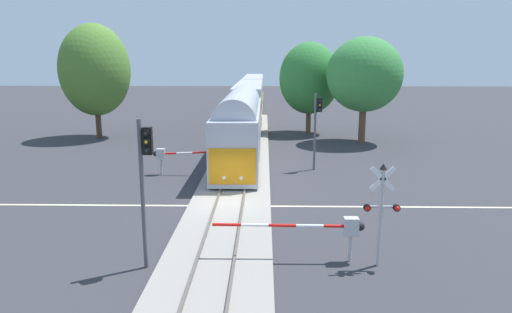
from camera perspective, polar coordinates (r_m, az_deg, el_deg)
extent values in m
plane|color=#333338|center=(25.33, -3.21, -6.08)|extent=(220.00, 220.00, 0.00)
cube|color=beige|center=(25.33, -3.21, -6.07)|extent=(44.00, 0.20, 0.01)
cube|color=gray|center=(25.30, -3.21, -5.89)|extent=(4.40, 80.00, 0.18)
cube|color=#56514C|center=(25.32, -4.84, -5.52)|extent=(0.10, 80.00, 0.14)
cube|color=#56514C|center=(25.21, -1.58, -5.56)|extent=(0.10, 80.00, 0.14)
cube|color=#B2B7C1|center=(35.47, -1.94, 2.93)|extent=(3.00, 17.52, 3.90)
cube|color=orange|center=(26.98, -2.91, -1.23)|extent=(2.76, 0.08, 2.15)
cylinder|color=#B2B7C1|center=(35.23, -1.96, 5.87)|extent=(2.76, 15.77, 2.76)
sphere|color=#F4F2CC|center=(27.17, -3.95, -2.63)|extent=(0.24, 0.24, 0.24)
sphere|color=#F4F2CC|center=(27.10, -1.84, -2.65)|extent=(0.24, 0.24, 0.24)
cube|color=silver|center=(55.78, -0.84, 6.61)|extent=(3.00, 21.73, 4.60)
cube|color=black|center=(55.73, 0.72, 6.91)|extent=(0.04, 19.56, 0.90)
cube|color=gold|center=(55.87, 0.73, 5.43)|extent=(0.04, 19.99, 0.36)
cube|color=silver|center=(78.33, -0.28, 8.16)|extent=(3.00, 21.73, 4.60)
cube|color=black|center=(78.29, 0.84, 8.38)|extent=(0.04, 19.56, 0.90)
cube|color=gold|center=(78.40, 0.84, 7.32)|extent=(0.04, 19.99, 0.36)
cylinder|color=#B7B7BC|center=(18.92, 11.47, -10.95)|extent=(0.14, 0.14, 1.10)
cube|color=#B7B7BC|center=(18.59, 11.59, -8.39)|extent=(0.56, 0.40, 0.70)
sphere|color=black|center=(18.66, 12.65, -8.37)|extent=(0.36, 0.36, 0.36)
cylinder|color=red|center=(18.50, 9.94, -8.42)|extent=(1.07, 0.12, 0.13)
cylinder|color=white|center=(18.36, 6.61, -8.44)|extent=(1.07, 0.12, 0.13)
cylinder|color=red|center=(18.29, 3.24, -8.44)|extent=(1.07, 0.12, 0.13)
cylinder|color=white|center=(18.28, -0.14, -8.41)|extent=(1.07, 0.12, 0.13)
cylinder|color=red|center=(18.33, -3.52, -8.35)|extent=(1.07, 0.12, 0.13)
sphere|color=red|center=(18.38, -5.19, -8.31)|extent=(0.14, 0.14, 0.14)
cylinder|color=#B2B2B7|center=(18.33, 15.02, -7.36)|extent=(0.14, 0.14, 3.81)
cube|color=white|center=(17.86, 15.31, -2.66)|extent=(0.98, 0.05, 0.98)
cube|color=white|center=(17.86, 15.31, -2.66)|extent=(0.98, 0.05, 0.98)
cube|color=#B2B2B7|center=(18.18, 15.10, -5.99)|extent=(1.10, 0.08, 0.08)
cylinder|color=black|center=(17.97, 13.47, -6.13)|extent=(0.26, 0.18, 0.26)
cylinder|color=black|center=(18.23, 16.86, -6.05)|extent=(0.26, 0.18, 0.26)
sphere|color=red|center=(17.87, 13.53, -6.23)|extent=(0.20, 0.20, 0.20)
sphere|color=red|center=(18.14, 16.95, -6.15)|extent=(0.20, 0.20, 0.20)
cone|color=black|center=(17.77, 15.37, -1.18)|extent=(0.28, 0.28, 0.22)
cylinder|color=#B7B7BC|center=(32.53, -11.55, -1.22)|extent=(0.14, 0.14, 1.10)
cube|color=#B7B7BC|center=(32.34, -11.62, 0.33)|extent=(0.56, 0.40, 0.70)
sphere|color=black|center=(32.42, -12.22, 0.33)|extent=(0.36, 0.36, 0.36)
cylinder|color=red|center=(32.22, -10.67, 0.36)|extent=(1.10, 0.12, 0.16)
cylinder|color=white|center=(32.01, -8.76, 0.43)|extent=(1.10, 0.12, 0.16)
cylinder|color=red|center=(31.83, -6.82, 0.50)|extent=(1.10, 0.12, 0.16)
cylinder|color=white|center=(31.69, -4.86, 0.56)|extent=(1.10, 0.12, 0.16)
cylinder|color=red|center=(31.59, -2.89, 0.63)|extent=(1.10, 0.12, 0.16)
sphere|color=red|center=(31.55, -1.90, 0.66)|extent=(0.14, 0.14, 0.14)
cylinder|color=#4C4C51|center=(17.74, -13.74, -4.69)|extent=(0.16, 0.16, 5.72)
cube|color=black|center=(17.21, -13.17, 1.87)|extent=(0.34, 0.26, 1.00)
sphere|color=#262626|center=(17.01, -13.35, 2.84)|extent=(0.20, 0.20, 0.20)
cylinder|color=black|center=(16.98, -13.37, 2.83)|extent=(0.24, 0.10, 0.24)
sphere|color=yellow|center=(17.07, -13.29, 1.78)|extent=(0.20, 0.20, 0.20)
cylinder|color=black|center=(17.04, -13.32, 1.77)|extent=(0.24, 0.10, 0.24)
sphere|color=#262626|center=(17.12, -13.24, 0.73)|extent=(0.20, 0.20, 0.20)
cylinder|color=black|center=(17.09, -13.27, 0.71)|extent=(0.24, 0.10, 0.24)
cylinder|color=#4C4C51|center=(33.10, 7.23, 3.00)|extent=(0.16, 0.16, 5.46)
cube|color=black|center=(32.89, 7.81, 6.31)|extent=(0.34, 0.26, 1.00)
sphere|color=#262626|center=(32.71, 7.85, 6.84)|extent=(0.20, 0.20, 0.20)
cylinder|color=black|center=(32.68, 7.86, 6.84)|extent=(0.24, 0.10, 0.24)
sphere|color=yellow|center=(32.74, 7.84, 6.28)|extent=(0.20, 0.20, 0.20)
cylinder|color=black|center=(32.71, 7.84, 6.28)|extent=(0.24, 0.10, 0.24)
sphere|color=#262626|center=(32.78, 7.82, 5.73)|extent=(0.20, 0.20, 0.20)
cylinder|color=black|center=(32.75, 7.83, 5.72)|extent=(0.24, 0.10, 0.24)
cylinder|color=#4C3828|center=(48.98, -18.77, 4.13)|extent=(0.53, 0.53, 3.38)
ellipsoid|color=#4C7A2D|center=(48.60, -19.17, 9.99)|extent=(6.80, 6.80, 8.88)
cylinder|color=brown|center=(49.62, 6.45, 4.57)|extent=(0.52, 0.52, 3.02)
ellipsoid|color=#2D7533|center=(49.25, 6.56, 9.52)|extent=(6.25, 6.25, 7.40)
cylinder|color=brown|center=(44.81, 12.90, 4.06)|extent=(0.64, 0.64, 3.80)
ellipsoid|color=#38843D|center=(44.44, 13.17, 9.77)|extent=(6.94, 6.94, 6.84)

